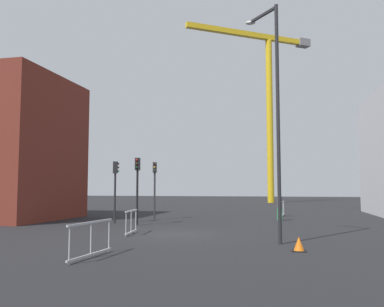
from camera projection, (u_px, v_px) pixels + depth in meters
The scene contains 11 objects.
ground at pixel (172, 234), 18.58m from camera, with size 160.00×160.00×0.00m, color black.
construction_crane at pixel (266, 88), 57.73m from camera, with size 16.50×11.76×23.89m.
streetlamp_tall at pixel (274, 104), 15.87m from camera, with size 1.38×1.45×9.19m.
traffic_light_crosswalk at pixel (115, 181), 24.30m from camera, with size 0.39×0.34×3.63m.
traffic_light_corner at pixel (137, 180), 23.09m from camera, with size 0.25×0.37×3.76m.
traffic_light_far at pixel (155, 181), 27.00m from camera, with size 0.29×0.39×3.76m.
pedestrian_walking at pixel (280, 205), 26.10m from camera, with size 0.34×0.34×1.72m.
safety_barrier_left_run at pixel (131, 222), 18.49m from camera, with size 0.29×1.96×1.08m.
safety_barrier_right_run at pixel (91, 239), 12.33m from camera, with size 0.22×2.53×1.08m.
safety_barrier_rear at pixel (283, 208), 30.21m from camera, with size 0.18×2.16×1.08m.
traffic_cone_orange at pixel (299, 245), 13.55m from camera, with size 0.48×0.48×0.48m.
Camera 1 is at (4.99, -18.16, 2.10)m, focal length 38.55 mm.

